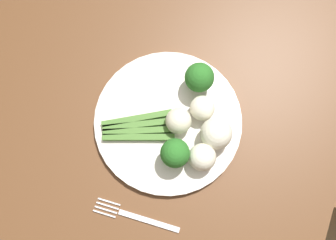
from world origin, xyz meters
The scene contains 11 objects.
ground_plane centered at (0.00, 0.00, -0.01)m, with size 6.00×6.00×0.02m, color tan.
dining_table centered at (0.00, 0.00, 0.65)m, with size 1.18×0.81×0.77m.
plate centered at (-0.04, -0.05, 0.78)m, with size 0.29×0.29×0.01m, color silver.
asparagus_bundle centered at (-0.08, 0.00, 0.80)m, with size 0.10×0.15×0.01m.
broccoli_back_right centered at (0.05, -0.08, 0.83)m, with size 0.06×0.06×0.07m.
broccoli_back centered at (-0.10, -0.09, 0.83)m, with size 0.06×0.06×0.07m.
cauliflower_mid centered at (-0.04, -0.15, 0.82)m, with size 0.06×0.06×0.06m, color silver.
cauliflower_near_fork centered at (-0.04, -0.07, 0.81)m, with size 0.05×0.05×0.05m, color beige.
cauliflower_front centered at (-0.09, -0.14, 0.82)m, with size 0.05×0.05×0.05m, color silver.
cauliflower_edge centered at (0.00, -0.11, 0.81)m, with size 0.05×0.05×0.05m, color silver.
fork centered at (-0.24, -0.06, 0.78)m, with size 0.03×0.17×0.00m.
Camera 1 is at (-0.21, -0.11, 1.52)m, focal length 40.70 mm.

